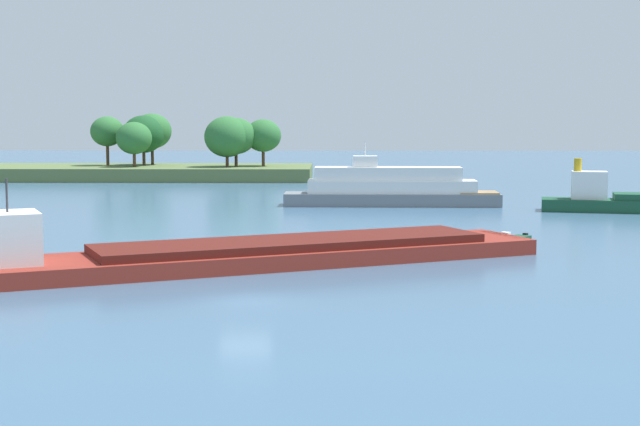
{
  "coord_description": "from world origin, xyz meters",
  "views": [
    {
      "loc": [
        4.32,
        -45.27,
        8.87
      ],
      "look_at": [
        3.17,
        29.88,
        1.2
      ],
      "focal_mm": 53.28,
      "sensor_mm": 36.0,
      "label": 1
    }
  ],
  "objects_px": {
    "white_riverboat": "(391,189)",
    "cargo_barge": "(254,252)",
    "small_motorboat": "(508,241)",
    "tugboat": "(594,198)"
  },
  "relations": [
    {
      "from": "small_motorboat",
      "to": "tugboat",
      "type": "xyz_separation_m",
      "value": [
        12.23,
        23.42,
        1.02
      ]
    },
    {
      "from": "white_riverboat",
      "to": "cargo_barge",
      "type": "bearing_deg",
      "value": -105.3
    },
    {
      "from": "small_motorboat",
      "to": "tugboat",
      "type": "distance_m",
      "value": 26.44
    },
    {
      "from": "small_motorboat",
      "to": "white_riverboat",
      "type": "bearing_deg",
      "value": 102.43
    },
    {
      "from": "small_motorboat",
      "to": "white_riverboat",
      "type": "height_order",
      "value": "white_riverboat"
    },
    {
      "from": "cargo_barge",
      "to": "tugboat",
      "type": "height_order",
      "value": "cargo_barge"
    },
    {
      "from": "white_riverboat",
      "to": "tugboat",
      "type": "bearing_deg",
      "value": -16.7
    },
    {
      "from": "small_motorboat",
      "to": "cargo_barge",
      "type": "height_order",
      "value": "cargo_barge"
    },
    {
      "from": "small_motorboat",
      "to": "cargo_barge",
      "type": "relative_size",
      "value": 0.15
    },
    {
      "from": "tugboat",
      "to": "cargo_barge",
      "type": "bearing_deg",
      "value": -131.66
    }
  ]
}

